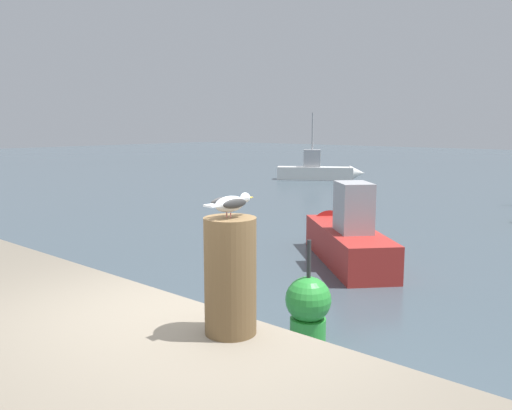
{
  "coord_description": "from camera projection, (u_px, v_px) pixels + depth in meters",
  "views": [
    {
      "loc": [
        2.58,
        -2.61,
        2.68
      ],
      "look_at": [
        0.36,
        -0.03,
        2.16
      ],
      "focal_mm": 36.78,
      "sensor_mm": 36.0,
      "label": 1
    }
  ],
  "objects": [
    {
      "name": "seagull",
      "position": [
        231.0,
        203.0,
        3.25
      ],
      "size": [
        0.16,
        0.39,
        0.14
      ],
      "color": "#C66860",
      "rests_on": "mooring_post"
    },
    {
      "name": "boat_red",
      "position": [
        343.0,
        236.0,
        10.61
      ],
      "size": [
        3.54,
        3.38,
        1.68
      ],
      "color": "#B72D28",
      "rests_on": "ground_plane"
    },
    {
      "name": "mooring_post",
      "position": [
        230.0,
        276.0,
        3.32
      ],
      "size": [
        0.33,
        0.33,
        0.75
      ],
      "primitive_type": "cylinder",
      "color": "brown",
      "rests_on": "harbor_quay"
    },
    {
      "name": "boat_white",
      "position": [
        321.0,
        171.0,
        26.03
      ],
      "size": [
        4.02,
        3.02,
        3.32
      ],
      "color": "silver",
      "rests_on": "ground_plane"
    },
    {
      "name": "channel_buoy",
      "position": [
        308.0,
        308.0,
        6.36
      ],
      "size": [
        0.56,
        0.56,
        1.33
      ],
      "color": "green",
      "rests_on": "ground_plane"
    }
  ]
}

